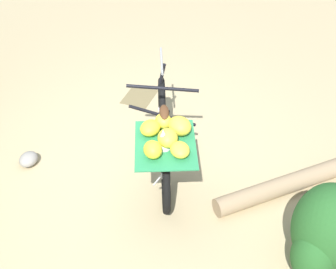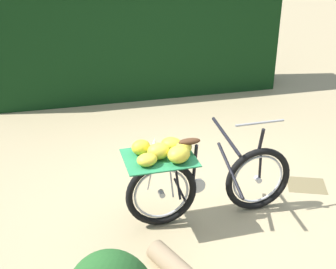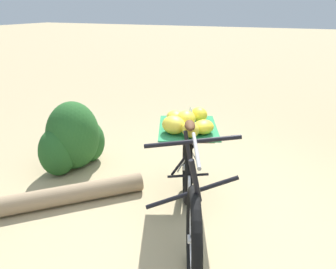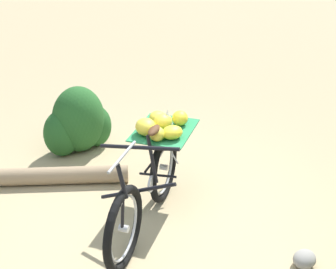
{
  "view_description": "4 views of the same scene",
  "coord_description": "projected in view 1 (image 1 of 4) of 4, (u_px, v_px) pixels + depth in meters",
  "views": [
    {
      "loc": [
        3.34,
        1.64,
        3.5
      ],
      "look_at": [
        0.39,
        0.53,
        0.9
      ],
      "focal_mm": 50.33,
      "sensor_mm": 36.0,
      "label": 1
    },
    {
      "loc": [
        -0.2,
        4.24,
        2.82
      ],
      "look_at": [
        0.32,
        0.39,
        0.97
      ],
      "focal_mm": 47.98,
      "sensor_mm": 36.0,
      "label": 2
    },
    {
      "loc": [
        -2.29,
        -0.47,
        1.84
      ],
      "look_at": [
        0.24,
        0.65,
        0.74
      ],
      "focal_mm": 34.38,
      "sensor_mm": 36.0,
      "label": 3
    },
    {
      "loc": [
        -2.73,
        -2.24,
        2.77
      ],
      "look_at": [
        0.31,
        0.39,
        0.79
      ],
      "focal_mm": 50.27,
      "sensor_mm": 36.0,
      "label": 4
    }
  ],
  "objects": [
    {
      "name": "leaf_litter_patch",
      "position": [
        139.0,
        97.0,
        6.09
      ],
      "size": [
        0.44,
        0.36,
        0.01
      ],
      "primitive_type": "cube",
      "color": "olive",
      "rests_on": "ground_plane"
    },
    {
      "name": "shrub_cluster",
      "position": [
        327.0,
        229.0,
        3.96
      ],
      "size": [
        0.87,
        0.59,
        0.82
      ],
      "color": "#235623",
      "rests_on": "ground_plane"
    },
    {
      "name": "ground_plane",
      "position": [
        135.0,
        166.0,
        5.08
      ],
      "size": [
        60.0,
        60.0,
        0.0
      ],
      "primitive_type": "plane",
      "color": "tan"
    },
    {
      "name": "fallen_log",
      "position": [
        311.0,
        176.0,
        4.83
      ],
      "size": [
        1.67,
        1.71,
        0.19
      ],
      "primitive_type": "cylinder",
      "rotation": [
        0.0,
        1.57,
        -0.8
      ],
      "color": "#937A5B",
      "rests_on": "ground_plane"
    },
    {
      "name": "bicycle",
      "position": [
        164.0,
        138.0,
        4.63
      ],
      "size": [
        1.75,
        1.0,
        1.03
      ],
      "rotation": [
        0.0,
        0.0,
        -2.74
      ],
      "color": "black",
      "rests_on": "ground_plane"
    },
    {
      "name": "path_stone",
      "position": [
        29.0,
        159.0,
        5.06
      ],
      "size": [
        0.22,
        0.19,
        0.14
      ],
      "primitive_type": "ellipsoid",
      "color": "gray",
      "rests_on": "ground_plane"
    }
  ]
}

